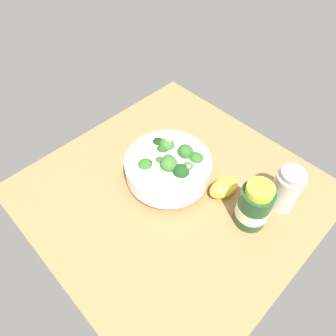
% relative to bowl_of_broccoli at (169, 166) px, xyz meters
% --- Properties ---
extents(ground_plane, '(0.64, 0.64, 0.04)m').
position_rel_bowl_of_broccoli_xyz_m(ground_plane, '(0.02, 0.04, -0.07)').
color(ground_plane, '#996D42').
extents(bowl_of_broccoli, '(0.21, 0.21, 0.10)m').
position_rel_bowl_of_broccoli_xyz_m(bowl_of_broccoli, '(0.00, 0.00, 0.00)').
color(bowl_of_broccoli, white).
rests_on(bowl_of_broccoli, ground_plane).
extents(lemon_wedge, '(0.09, 0.06, 0.04)m').
position_rel_bowl_of_broccoli_xyz_m(lemon_wedge, '(-0.06, 0.13, -0.03)').
color(lemon_wedge, yellow).
rests_on(lemon_wedge, ground_plane).
extents(bottle_tall, '(0.07, 0.07, 0.13)m').
position_rel_bowl_of_broccoli_xyz_m(bottle_tall, '(-0.05, 0.22, 0.01)').
color(bottle_tall, '#194723').
rests_on(bottle_tall, ground_plane).
extents(bottle_short, '(0.06, 0.06, 0.11)m').
position_rel_bowl_of_broccoli_xyz_m(bottle_short, '(-0.14, 0.24, 0.01)').
color(bottle_short, beige).
rests_on(bottle_short, ground_plane).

